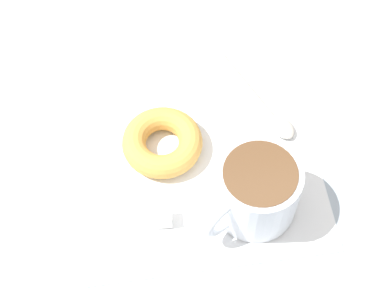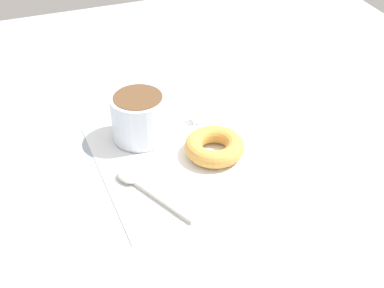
{
  "view_description": "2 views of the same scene",
  "coord_description": "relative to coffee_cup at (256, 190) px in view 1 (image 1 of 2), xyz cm",
  "views": [
    {
      "loc": [
        -35.76,
        3.21,
        63.74
      ],
      "look_at": [
        1.48,
        -0.68,
        2.3
      ],
      "focal_mm": 60.0,
      "sensor_mm": 36.0,
      "label": 1
    },
    {
      "loc": [
        61.89,
        -23.09,
        51.43
      ],
      "look_at": [
        1.48,
        -0.68,
        2.3
      ],
      "focal_mm": 50.0,
      "sensor_mm": 36.0,
      "label": 2
    }
  ],
  "objects": [
    {
      "name": "napkin",
      "position": [
        7.46,
        5.98,
        -4.01
      ],
      "size": [
        29.39,
        29.39,
        0.3
      ],
      "primitive_type": "cube",
      "rotation": [
        0.0,
        0.0,
        0.04
      ],
      "color": "white",
      "rests_on": "ground_plane"
    },
    {
      "name": "coffee_cup",
      "position": [
        0.0,
        0.0,
        0.0
      ],
      "size": [
        9.06,
        10.64,
        7.44
      ],
      "color": "silver",
      "rests_on": "napkin"
    },
    {
      "name": "ground_plane",
      "position": [
        5.98,
        6.66,
        -5.16
      ],
      "size": [
        120.0,
        120.0,
        2.0
      ],
      "primitive_type": "cube",
      "color": "#99A8B7"
    },
    {
      "name": "spoon",
      "position": [
        11.68,
        -3.86,
        -3.47
      ],
      "size": [
        13.97,
        7.8,
        0.9
      ],
      "color": "#B7B2A8",
      "rests_on": "napkin"
    },
    {
      "name": "donut",
      "position": [
        8.43,
        9.27,
        -2.5
      ],
      "size": [
        9.2,
        9.2,
        2.73
      ],
      "primitive_type": "torus",
      "color": "gold",
      "rests_on": "napkin"
    },
    {
      "name": "sugar_cube",
      "position": [
        -0.71,
        9.9,
        -2.97
      ],
      "size": [
        1.78,
        1.78,
        1.78
      ],
      "primitive_type": "cube",
      "color": "white",
      "rests_on": "napkin"
    }
  ]
}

